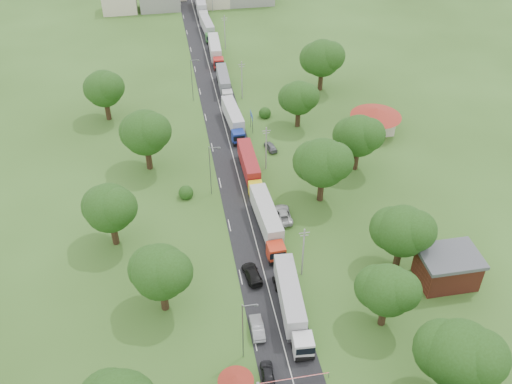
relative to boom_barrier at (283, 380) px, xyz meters
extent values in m
plane|color=#2E4E1A|center=(1.36, 25.00, -0.89)|extent=(260.00, 260.00, 0.00)
cube|color=black|center=(1.36, 45.00, -0.89)|extent=(8.00, 200.00, 0.04)
cube|color=slate|center=(-3.14, 0.00, 0.16)|extent=(0.35, 0.35, 0.25)
cylinder|color=red|center=(1.36, 0.00, 0.11)|extent=(9.00, 0.12, 0.12)
cylinder|color=slate|center=(5.86, 0.00, -0.39)|extent=(0.10, 0.10, 1.00)
cone|color=maroon|center=(-5.84, 0.00, 2.01)|extent=(4.40, 4.40, 1.10)
cube|color=black|center=(-4.53, 0.00, 0.51)|extent=(0.02, 1.20, 0.90)
cylinder|color=slate|center=(6.56, 58.80, 1.11)|extent=(0.12, 0.12, 4.00)
cylinder|color=slate|center=(6.56, 61.20, 1.11)|extent=(0.12, 0.12, 4.00)
cube|color=navy|center=(6.56, 60.00, 2.71)|extent=(0.06, 3.00, 1.00)
cube|color=silver|center=(6.56, 60.00, 2.71)|extent=(0.07, 3.10, 0.06)
cylinder|color=gray|center=(6.86, 18.00, 3.61)|extent=(0.24, 0.24, 9.00)
cube|color=gray|center=(6.86, 18.00, 7.41)|extent=(1.60, 0.10, 0.10)
cube|color=gray|center=(6.86, 18.00, 6.91)|extent=(1.20, 0.10, 0.10)
cylinder|color=gray|center=(6.86, 46.00, 3.61)|extent=(0.24, 0.24, 9.00)
cube|color=gray|center=(6.86, 46.00, 7.41)|extent=(1.60, 0.10, 0.10)
cube|color=gray|center=(6.86, 46.00, 6.91)|extent=(1.20, 0.10, 0.10)
cylinder|color=gray|center=(6.86, 74.00, 3.61)|extent=(0.24, 0.24, 9.00)
cube|color=gray|center=(6.86, 74.00, 7.41)|extent=(1.60, 0.10, 0.10)
cube|color=gray|center=(6.86, 74.00, 6.91)|extent=(1.20, 0.10, 0.10)
cylinder|color=gray|center=(6.86, 102.00, 3.61)|extent=(0.24, 0.24, 9.00)
cube|color=gray|center=(6.86, 102.00, 7.41)|extent=(1.60, 0.10, 0.10)
cube|color=gray|center=(6.86, 102.00, 6.91)|extent=(1.20, 0.10, 0.10)
cylinder|color=slate|center=(-4.14, 5.00, 4.11)|extent=(0.16, 0.16, 10.00)
cube|color=slate|center=(-3.24, 5.00, 8.81)|extent=(1.80, 0.10, 0.10)
cube|color=slate|center=(-2.44, 5.00, 8.66)|extent=(0.50, 0.22, 0.15)
cylinder|color=slate|center=(-4.14, 40.00, 4.11)|extent=(0.16, 0.16, 10.00)
cube|color=slate|center=(-3.24, 40.00, 8.81)|extent=(1.80, 0.10, 0.10)
cube|color=slate|center=(-2.44, 40.00, 8.66)|extent=(0.50, 0.22, 0.15)
cylinder|color=slate|center=(-4.14, 75.00, 4.11)|extent=(0.16, 0.16, 10.00)
cube|color=slate|center=(-3.24, 75.00, 8.81)|extent=(1.80, 0.10, 0.10)
cube|color=slate|center=(-2.44, 75.00, 8.66)|extent=(0.50, 0.22, 0.15)
cylinder|color=#382616|center=(19.36, -5.00, 1.38)|extent=(1.12, 1.12, 4.55)
sphere|color=#1E3D10|center=(19.36, -5.00, 6.96)|extent=(8.40, 8.40, 8.40)
sphere|color=#1E3D10|center=(20.86, -6.20, 7.86)|extent=(6.60, 6.60, 6.60)
sphere|color=#1E3D10|center=(18.16, -3.50, 6.36)|extent=(7.20, 7.20, 7.20)
cylinder|color=#382616|center=(15.36, 7.00, 1.03)|extent=(1.04, 1.04, 3.85)
sphere|color=#1E3D10|center=(15.36, 7.00, 5.71)|extent=(7.00, 7.00, 7.00)
sphere|color=#1E3D10|center=(16.61, 6.00, 6.46)|extent=(5.50, 5.50, 5.50)
sphere|color=#1E3D10|center=(14.36, 8.25, 5.21)|extent=(6.00, 6.00, 6.00)
cylinder|color=#382616|center=(21.36, 17.00, 1.21)|extent=(1.08, 1.08, 4.20)
sphere|color=#1E3D10|center=(21.36, 17.00, 6.33)|extent=(7.70, 7.70, 7.70)
sphere|color=#1E3D10|center=(22.73, 15.90, 7.16)|extent=(6.05, 6.05, 6.05)
sphere|color=#1E3D10|center=(20.26, 18.38, 5.78)|extent=(6.60, 6.60, 6.60)
cylinder|color=#382616|center=(14.36, 35.00, 1.38)|extent=(1.12, 1.12, 4.55)
sphere|color=#1E3D10|center=(14.36, 35.00, 6.96)|extent=(8.40, 8.40, 8.40)
sphere|color=#1E3D10|center=(15.86, 33.80, 7.86)|extent=(6.60, 6.60, 6.60)
sphere|color=#1E3D10|center=(13.16, 36.50, 6.36)|extent=(7.20, 7.20, 7.20)
cylinder|color=#382616|center=(23.36, 43.00, 1.21)|extent=(1.08, 1.08, 4.20)
sphere|color=#1E3D10|center=(23.36, 43.00, 6.33)|extent=(7.70, 7.70, 7.70)
sphere|color=#1E3D10|center=(24.73, 41.90, 7.16)|extent=(6.05, 6.05, 6.05)
sphere|color=#1E3D10|center=(22.26, 44.38, 5.78)|extent=(6.60, 6.60, 6.60)
cylinder|color=#382616|center=(16.36, 60.00, 1.03)|extent=(1.04, 1.04, 3.85)
sphere|color=#1E3D10|center=(16.36, 60.00, 5.71)|extent=(7.00, 7.00, 7.00)
sphere|color=#1E3D10|center=(17.61, 59.00, 6.46)|extent=(5.50, 5.50, 5.50)
sphere|color=#1E3D10|center=(15.36, 61.25, 5.21)|extent=(6.00, 6.00, 6.00)
cylinder|color=#382616|center=(25.36, 75.00, 1.38)|extent=(1.12, 1.12, 4.55)
sphere|color=#1E3D10|center=(25.36, 75.00, 6.96)|extent=(8.40, 8.40, 8.40)
sphere|color=#1E3D10|center=(26.86, 73.80, 7.86)|extent=(6.60, 6.60, 6.60)
sphere|color=#1E3D10|center=(24.16, 76.50, 6.36)|extent=(7.20, 7.20, 7.20)
cylinder|color=#382616|center=(-13.64, 15.00, 1.21)|extent=(1.08, 1.08, 4.20)
sphere|color=#1E3D10|center=(-13.64, 15.00, 6.33)|extent=(7.70, 7.70, 7.70)
sphere|color=#1E3D10|center=(-12.27, 13.90, 7.16)|extent=(6.05, 6.05, 6.05)
sphere|color=#1E3D10|center=(-14.74, 16.38, 5.78)|extent=(6.60, 6.60, 6.60)
cylinder|color=#382616|center=(-20.64, 30.00, 1.21)|extent=(1.08, 1.08, 4.20)
sphere|color=#1E3D10|center=(-20.64, 30.00, 6.33)|extent=(7.70, 7.70, 7.70)
sphere|color=#1E3D10|center=(-19.27, 28.90, 7.16)|extent=(6.05, 6.05, 6.05)
sphere|color=#1E3D10|center=(-21.74, 31.38, 5.78)|extent=(6.60, 6.60, 6.60)
cylinder|color=#382616|center=(-14.64, 50.00, 1.38)|extent=(1.12, 1.12, 4.55)
sphere|color=#1E3D10|center=(-14.64, 50.00, 6.96)|extent=(8.40, 8.40, 8.40)
sphere|color=#1E3D10|center=(-13.14, 48.80, 7.86)|extent=(6.60, 6.60, 6.60)
sphere|color=#1E3D10|center=(-15.84, 51.50, 6.36)|extent=(7.20, 7.20, 7.20)
cylinder|color=#382616|center=(-22.64, 70.00, 1.21)|extent=(1.08, 1.08, 4.20)
sphere|color=#1E3D10|center=(-22.64, 70.00, 6.33)|extent=(7.70, 7.70, 7.70)
sphere|color=#1E3D10|center=(-21.27, 68.90, 7.16)|extent=(6.05, 6.05, 6.05)
sphere|color=#1E3D10|center=(-23.74, 71.38, 5.78)|extent=(6.60, 6.60, 6.60)
cube|color=maroon|center=(27.36, 13.00, 1.41)|extent=(8.00, 6.00, 4.60)
cube|color=#47494F|center=(27.36, 13.00, 4.01)|extent=(8.60, 6.60, 0.60)
cube|color=beige|center=(31.36, 55.00, 1.11)|extent=(7.00, 5.00, 4.00)
cone|color=maroon|center=(31.36, 55.00, 4.01)|extent=(10.08, 10.08, 1.80)
cube|color=beige|center=(-20.64, 135.00, 2.11)|extent=(10.00, 8.00, 6.00)
cube|color=silver|center=(3.53, 4.12, 0.78)|extent=(2.76, 2.76, 2.70)
cube|color=black|center=(3.53, 2.81, 1.16)|extent=(2.48, 0.19, 1.19)
cube|color=slate|center=(3.53, 2.88, -0.30)|extent=(2.39, 0.41, 0.38)
cube|color=slate|center=(3.53, 11.67, -0.08)|extent=(3.34, 12.56, 0.32)
cube|color=#A6A6AB|center=(3.53, 12.00, 1.86)|extent=(3.58, 12.89, 3.24)
cylinder|color=black|center=(3.53, 3.15, -0.35)|extent=(2.54, 1.08, 1.08)
cylinder|color=black|center=(3.53, 5.09, -0.35)|extent=(2.54, 1.08, 1.08)
cylinder|color=black|center=(3.53, 15.45, -0.35)|extent=(2.54, 1.08, 1.08)
cylinder|color=black|center=(3.53, 17.07, -0.35)|extent=(2.54, 1.08, 1.08)
cube|color=red|center=(3.68, 21.73, 0.77)|extent=(2.69, 2.69, 2.67)
cube|color=black|center=(3.68, 20.43, 1.14)|extent=(2.46, 0.15, 1.18)
cube|color=slate|center=(3.68, 20.50, -0.30)|extent=(2.36, 0.37, 0.37)
cube|color=slate|center=(3.68, 29.21, -0.09)|extent=(3.09, 12.41, 0.32)
cube|color=#B5B5B5|center=(3.68, 29.53, 1.84)|extent=(3.32, 12.74, 3.21)
cylinder|color=black|center=(3.68, 20.77, -0.36)|extent=(2.51, 1.07, 1.07)
cylinder|color=black|center=(3.68, 22.69, -0.36)|extent=(2.51, 1.07, 1.07)
cylinder|color=black|center=(3.68, 32.96, -0.36)|extent=(2.51, 1.07, 1.07)
cylinder|color=black|center=(3.68, 34.56, -0.36)|extent=(2.51, 1.07, 1.07)
cube|color=yellow|center=(3.46, 37.91, 0.65)|extent=(2.38, 2.38, 2.48)
cube|color=black|center=(3.46, 36.71, 0.99)|extent=(2.28, 0.02, 1.09)
cube|color=slate|center=(3.46, 36.77, -0.35)|extent=(2.18, 0.25, 0.35)
cube|color=slate|center=(3.46, 44.86, -0.15)|extent=(2.30, 11.42, 0.30)
cube|color=maroon|center=(3.46, 45.15, 1.64)|extent=(2.49, 11.71, 2.98)
cylinder|color=black|center=(3.46, 37.02, -0.40)|extent=(2.33, 0.99, 0.99)
cylinder|color=black|center=(3.46, 38.80, -0.40)|extent=(2.33, 0.99, 0.99)
cylinder|color=black|center=(3.46, 48.33, -0.40)|extent=(2.33, 0.99, 0.99)
cylinder|color=black|center=(3.46, 49.82, -0.40)|extent=(2.33, 0.99, 0.99)
cube|color=navy|center=(3.10, 55.54, 0.64)|extent=(2.53, 2.53, 2.47)
cube|color=black|center=(3.10, 54.34, 0.99)|extent=(2.27, 0.18, 1.09)
cube|color=slate|center=(3.10, 54.40, -0.35)|extent=(2.19, 0.40, 0.35)
cube|color=slate|center=(3.10, 62.47, -0.15)|extent=(3.06, 11.51, 0.30)
cube|color=#B7B7BC|center=(3.10, 62.76, 1.63)|extent=(3.28, 11.82, 2.97)
cylinder|color=black|center=(3.10, 54.65, -0.40)|extent=(2.33, 0.99, 0.99)
cylinder|color=black|center=(3.10, 56.43, -0.40)|extent=(2.33, 0.99, 0.99)
cylinder|color=black|center=(3.10, 65.93, -0.40)|extent=(2.33, 0.99, 0.99)
cylinder|color=black|center=(3.10, 67.41, -0.40)|extent=(2.33, 0.99, 0.99)
cube|color=#BBBBBB|center=(3.39, 73.05, 0.56)|extent=(2.32, 2.32, 2.34)
cube|color=black|center=(3.39, 71.92, 0.89)|extent=(2.15, 0.09, 1.03)
cube|color=slate|center=(3.39, 71.98, -0.38)|extent=(2.07, 0.32, 0.33)
cube|color=slate|center=(3.39, 79.60, -0.19)|extent=(2.52, 10.83, 0.28)
cube|color=slate|center=(3.39, 79.89, 1.49)|extent=(2.72, 11.12, 2.81)
cylinder|color=black|center=(3.39, 72.21, -0.42)|extent=(2.20, 0.94, 0.94)
cylinder|color=black|center=(3.39, 73.90, -0.42)|extent=(2.20, 0.94, 0.94)
cylinder|color=black|center=(3.39, 82.88, -0.42)|extent=(2.20, 0.94, 0.94)
cylinder|color=black|center=(3.39, 84.28, -0.42)|extent=(2.20, 0.94, 0.94)
cube|color=#B41F1B|center=(3.58, 89.98, 0.69)|extent=(2.56, 2.56, 2.56)
cube|color=black|center=(3.58, 88.75, 1.05)|extent=(2.35, 0.12, 1.12)
cube|color=slate|center=(3.58, 88.81, -0.33)|extent=(2.26, 0.35, 0.36)
cube|color=slate|center=(3.58, 97.14, -0.12)|extent=(2.87, 11.85, 0.31)
cube|color=#BDBDBD|center=(3.58, 97.45, 1.72)|extent=(3.09, 12.17, 3.07)
cylinder|color=black|center=(3.58, 89.06, -0.38)|extent=(2.40, 1.02, 1.02)
cylinder|color=black|center=(3.58, 90.90, -0.38)|extent=(2.40, 1.02, 1.02)
cylinder|color=black|center=(3.58, 100.72, -0.38)|extent=(2.40, 1.02, 1.02)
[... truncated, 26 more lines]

